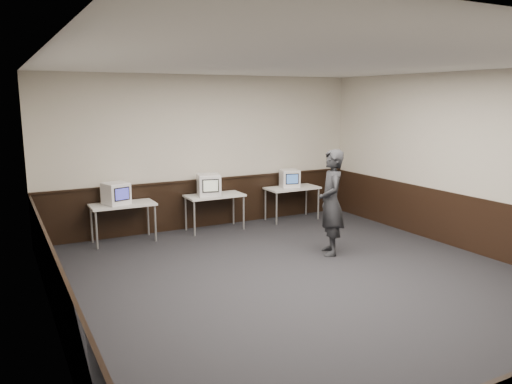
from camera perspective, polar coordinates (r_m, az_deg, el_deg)
floor at (r=7.54m, az=6.37°, el=-10.59°), size 8.00×8.00×0.00m
ceiling at (r=7.04m, az=6.93°, el=14.45°), size 8.00×8.00×0.00m
back_wall at (r=10.63m, az=-5.69°, el=4.56°), size 7.00×0.00×7.00m
left_wall at (r=5.91m, az=-22.58°, el=-1.16°), size 0.00×8.00×8.00m
right_wall at (r=9.53m, az=24.28°, el=2.95°), size 0.00×8.00×8.00m
wainscot_back at (r=10.78m, az=-5.54°, el=-1.27°), size 6.98×0.04×1.00m
wainscot_left at (r=6.22m, az=-21.65°, el=-11.11°), size 0.04×7.98×1.00m
wainscot_right at (r=9.71m, az=23.71°, el=-3.49°), size 0.04×7.98×1.00m
wainscot_rail at (r=10.67m, az=-5.55°, el=1.44°), size 6.98×0.06×0.04m
desk_left at (r=9.83m, az=-14.99°, el=-1.70°), size 1.20×0.60×0.75m
desk_center at (r=10.40m, az=-4.76°, el=-0.69°), size 1.20×0.60×0.75m
desk_right at (r=11.27m, az=4.15°, el=0.20°), size 1.20×0.60×0.75m
emac_left at (r=9.74m, az=-15.71°, el=-0.17°), size 0.53×0.54×0.42m
emac_center at (r=10.26m, az=-5.41°, el=0.81°), size 0.55×0.56×0.45m
emac_right at (r=11.23m, az=3.86°, el=1.56°), size 0.49×0.50×0.40m
person at (r=8.82m, az=8.59°, el=-1.20°), size 0.69×0.80×1.86m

